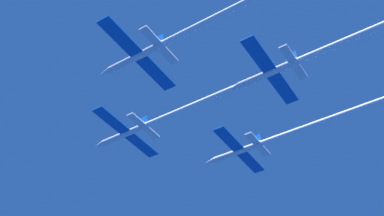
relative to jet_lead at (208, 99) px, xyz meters
The scene contains 4 objects.
jet_lead is the anchor object (origin of this frame).
jet_left_wing 18.63m from the jet_lead, 144.62° to the right, with size 17.39×53.13×2.88m.
jet_right_wing 20.39m from the jet_lead, 37.53° to the right, with size 17.39×54.24×2.88m.
jet_slot 26.96m from the jet_lead, 90.65° to the right, with size 17.39×53.98×2.88m.
Camera 1 is at (-53.76, -50.32, -55.34)m, focal length 44.37 mm.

